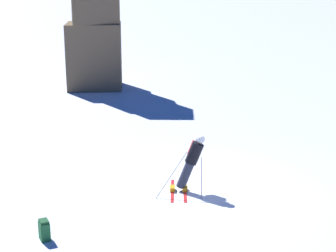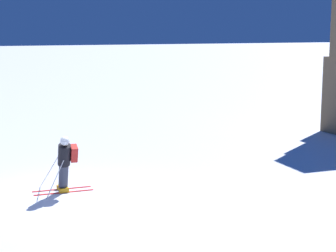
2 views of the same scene
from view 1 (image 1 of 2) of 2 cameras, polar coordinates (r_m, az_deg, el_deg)
ground_plane at (r=16.19m, az=3.01°, el=-6.55°), size 300.00×300.00×0.00m
skier at (r=15.83m, az=2.40°, el=-3.43°), size 1.45×1.70×1.73m
rock_pillar at (r=29.05m, az=-7.61°, el=11.62°), size 2.74×2.41×9.56m
spare_backpack at (r=13.67m, az=-12.46°, el=-10.28°), size 0.32×0.36×0.50m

